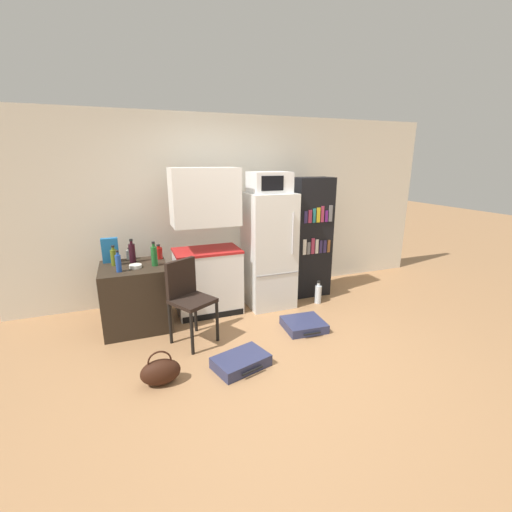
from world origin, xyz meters
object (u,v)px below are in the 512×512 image
(bottle_green_tall, at_px, (154,256))
(handbag, at_px, (161,372))
(refrigerator, at_px, (269,250))
(bookshelf, at_px, (311,238))
(microwave, at_px, (269,182))
(suitcase_small_flat, at_px, (241,362))
(cereal_box, at_px, (110,250))
(bottle_wine_dark, at_px, (132,253))
(side_table, at_px, (136,296))
(bottle_blue_soda, at_px, (118,263))
(chair, at_px, (187,293))
(suitcase_large_flat, at_px, (304,325))
(kitchen_hutch, at_px, (207,248))
(bottle_milk_white, at_px, (130,254))
(bowl, at_px, (136,266))
(bottle_olive_oil, at_px, (114,257))
(water_bottle_front, at_px, (318,294))
(bottle_ketchup_red, at_px, (159,253))

(bottle_green_tall, relative_size, handbag, 0.81)
(refrigerator, distance_m, bookshelf, 0.75)
(microwave, height_order, suitcase_small_flat, microwave)
(cereal_box, xyz_separation_m, handbag, (0.38, -1.54, -0.80))
(refrigerator, height_order, bottle_wine_dark, refrigerator)
(bottle_green_tall, bearing_deg, handbag, -95.07)
(side_table, distance_m, refrigerator, 1.81)
(refrigerator, height_order, bottle_blue_soda, refrigerator)
(cereal_box, xyz_separation_m, chair, (0.77, -0.83, -0.36))
(bottle_blue_soda, relative_size, suitcase_large_flat, 0.50)
(kitchen_hutch, relative_size, refrigerator, 1.21)
(bottle_green_tall, xyz_separation_m, bottle_milk_white, (-0.27, 0.39, -0.06))
(bottle_green_tall, xyz_separation_m, suitcase_small_flat, (0.66, -1.21, -0.84))
(bottle_green_tall, distance_m, bowl, 0.24)
(bowl, distance_m, suitcase_large_flat, 2.11)
(microwave, xyz_separation_m, bottle_blue_soda, (-1.91, -0.24, -0.82))
(kitchen_hutch, bearing_deg, cereal_box, 172.71)
(bottle_olive_oil, xyz_separation_m, bottle_green_tall, (0.45, -0.18, 0.02))
(cereal_box, distance_m, handbag, 1.77)
(bookshelf, relative_size, bottle_milk_white, 11.79)
(bottle_green_tall, height_order, suitcase_large_flat, bottle_green_tall)
(water_bottle_front, bearing_deg, side_table, 175.59)
(bowl, xyz_separation_m, suitcase_large_flat, (1.84, -0.72, -0.74))
(bottle_wine_dark, distance_m, suitcase_large_flat, 2.26)
(bottle_blue_soda, xyz_separation_m, bottle_milk_white, (0.13, 0.49, -0.04))
(microwave, bearing_deg, bottle_blue_soda, -172.86)
(kitchen_hutch, bearing_deg, water_bottle_front, -10.87)
(bottle_ketchup_red, bearing_deg, bottle_blue_soda, -140.78)
(bottle_wine_dark, distance_m, chair, 0.96)
(microwave, xyz_separation_m, bottle_green_tall, (-1.52, -0.14, -0.80))
(bookshelf, bearing_deg, bottle_milk_white, 177.30)
(bottle_olive_oil, xyz_separation_m, suitcase_small_flat, (1.10, -1.40, -0.82))
(refrigerator, distance_m, handbag, 2.21)
(suitcase_small_flat, distance_m, water_bottle_front, 1.89)
(bookshelf, relative_size, bottle_olive_oil, 7.24)
(bottle_blue_soda, bearing_deg, bowl, 26.27)
(kitchen_hutch, distance_m, bottle_olive_oil, 1.12)
(chair, bearing_deg, suitcase_small_flat, -92.26)
(kitchen_hutch, distance_m, bottle_green_tall, 0.70)
(bottle_ketchup_red, relative_size, water_bottle_front, 0.55)
(chair, bearing_deg, water_bottle_front, -18.31)
(bottle_blue_soda, bearing_deg, kitchen_hutch, 15.01)
(microwave, distance_m, water_bottle_front, 1.71)
(handbag, bearing_deg, bottle_milk_white, 95.72)
(kitchen_hutch, height_order, refrigerator, kitchen_hutch)
(bowl, bearing_deg, bottle_green_tall, 3.14)
(cereal_box, bearing_deg, side_table, -46.37)
(bottle_wine_dark, distance_m, suitcase_small_flat, 1.90)
(bowl, height_order, cereal_box, cereal_box)
(bottle_blue_soda, distance_m, cereal_box, 0.44)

